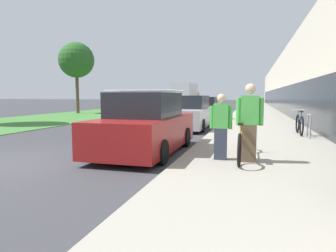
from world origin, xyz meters
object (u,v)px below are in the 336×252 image
Objects in this scene: cruiser_bike_nearest at (299,124)px; parked_sedan_curbside at (145,126)px; person_bystander at (221,127)px; vintage_roadster_curbside at (191,114)px; tandem_bicycle at (241,142)px; parked_sedan_far at (206,109)px; moving_truck at (185,96)px; person_rider at (249,123)px; bike_rack_hoop at (309,123)px; street_tree_far at (76,60)px.

cruiser_bike_nearest is 0.41× the size of parked_sedan_curbside.
person_bystander is 0.33× the size of vintage_roadster_curbside.
parked_sedan_curbside is at bearing 166.70° from tandem_bicycle.
tandem_bicycle is at bearing -77.72° from parked_sedan_far.
moving_truck is at bearing 100.22° from parked_sedan_curbside.
parked_sedan_curbside is (-2.83, 0.95, -0.24)m from person_rider.
bike_rack_hoop is 0.21× the size of parked_sedan_far.
tandem_bicycle is at bearing -74.98° from moving_truck.
parked_sedan_curbside reaches higher than cruiser_bike_nearest.
street_tree_far is (-16.96, 11.34, 4.23)m from cruiser_bike_nearest.
bike_rack_hoop is at bearing -60.12° from parked_sedan_far.
moving_truck reaches higher than parked_sedan_curbside.
cruiser_bike_nearest is 0.28× the size of street_tree_far.
parked_sedan_curbside reaches higher than vintage_roadster_curbside.
person_rider is 3.00m from parked_sedan_curbside.
cruiser_bike_nearest is 20.84m from street_tree_far.
parked_sedan_curbside is at bearing -143.23° from bike_rack_hoop.
tandem_bicycle is at bearing -117.28° from bike_rack_hoop.
bike_rack_hoop is 5.56m from vintage_roadster_curbside.
tandem_bicycle is 1.45× the size of person_rider.
person_rider is at bearing -108.33° from cruiser_bike_nearest.
person_rider is 1.15× the size of person_bystander.
parked_sedan_far reaches higher than cruiser_bike_nearest.
parked_sedan_far is (-5.01, 8.71, 0.05)m from bike_rack_hoop.
tandem_bicycle is 1.44× the size of cruiser_bike_nearest.
cruiser_bike_nearest is at bearing 71.67° from person_rider.
parked_sedan_far is at bearing 121.88° from cruiser_bike_nearest.
parked_sedan_far is at bearing 90.79° from parked_sedan_curbside.
street_tree_far reaches higher than parked_sedan_far.
tandem_bicycle is at bearing -47.86° from street_tree_far.
moving_truck is (-5.09, 21.77, 0.81)m from vintage_roadster_curbside.
parked_sedan_curbside is at bearing -90.09° from vintage_roadster_curbside.
street_tree_far is (-7.23, -12.25, 3.20)m from moving_truck.
moving_truck is (-7.72, 28.78, 1.04)m from tandem_bicycle.
parked_sedan_far is at bearing 119.88° from bike_rack_hoop.
vintage_roadster_curbside is (-2.18, 7.25, -0.16)m from person_bystander.
parked_sedan_curbside is 0.94× the size of vintage_roadster_curbside.
cruiser_bike_nearest is 0.38× the size of vintage_roadster_curbside.
person_bystander is 13.41m from parked_sedan_far.
street_tree_far is (-12.14, 3.58, 4.05)m from parked_sedan_far.
person_rider is 5.82m from cruiser_bike_nearest.
cruiser_bike_nearest reaches higher than bike_rack_hoop.
person_bystander is 7.58m from vintage_roadster_curbside.
parked_sedan_far reaches higher than bike_rack_hoop.
parked_sedan_curbside is (-4.84, -3.61, 0.13)m from bike_rack_hoop.
vintage_roadster_curbside is at bearing 111.07° from person_rider.
person_bystander is 0.24× the size of street_tree_far.
person_rider reaches higher than tandem_bicycle.
street_tree_far reaches higher than parked_sedan_curbside.
tandem_bicycle is 0.65m from person_bystander.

